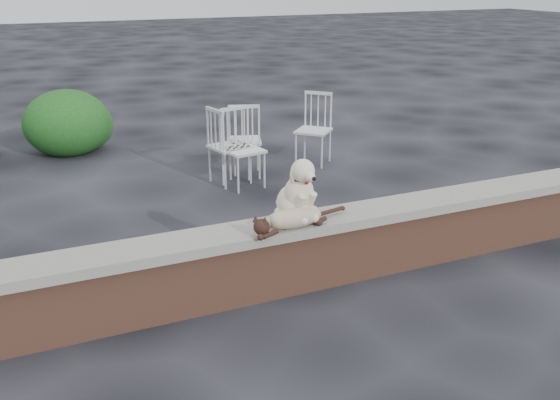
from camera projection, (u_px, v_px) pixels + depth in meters
name	position (u px, v px, depth m)	size (l,w,h in m)	color
ground	(332.00, 278.00, 5.40)	(60.00, 60.00, 0.00)	black
brick_wall	(333.00, 251.00, 5.32)	(6.00, 0.30, 0.50)	brown
capstone	(334.00, 219.00, 5.22)	(6.20, 0.40, 0.08)	slate
dog	(294.00, 188.00, 5.01)	(0.35, 0.47, 0.54)	beige
cat	(293.00, 217.00, 4.91)	(1.07, 0.26, 0.18)	tan
chair_d	(313.00, 129.00, 8.45)	(0.56, 0.56, 0.94)	silver
chair_e	(230.00, 145.00, 7.68)	(0.56, 0.56, 0.94)	silver
chair_c	(244.00, 139.00, 7.96)	(0.56, 0.56, 0.94)	silver
chair_b	(243.00, 149.00, 7.53)	(0.56, 0.56, 0.94)	silver
shrubbery	(40.00, 134.00, 8.55)	(2.86, 2.37, 0.95)	#1B4814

